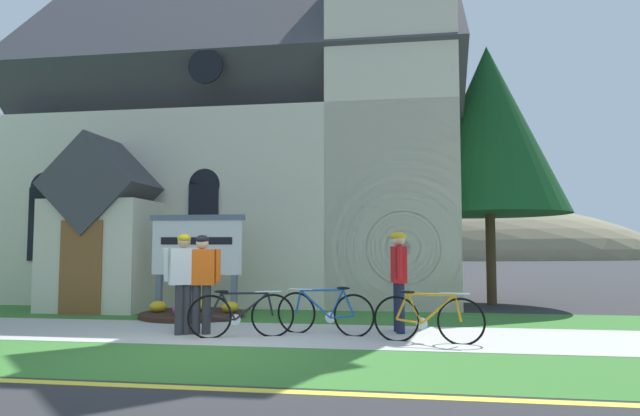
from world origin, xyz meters
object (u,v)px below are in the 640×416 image
(bicycle_red, at_px, (428,318))
(cyclist_in_orange_jersey, at_px, (202,276))
(bicycle_blue, at_px, (241,315))
(cyclist_in_white_jersey, at_px, (184,275))
(church_sign, at_px, (197,249))
(cyclist_in_yellow_jersey, at_px, (399,273))
(bicycle_black, at_px, (325,312))
(roadside_conifer, at_px, (488,130))

(bicycle_red, height_order, cyclist_in_orange_jersey, cyclist_in_orange_jersey)
(bicycle_red, relative_size, bicycle_blue, 1.02)
(bicycle_red, height_order, bicycle_blue, bicycle_red)
(bicycle_blue, relative_size, cyclist_in_white_jersey, 0.98)
(church_sign, relative_size, bicycle_blue, 1.31)
(bicycle_blue, relative_size, cyclist_in_orange_jersey, 0.99)
(church_sign, height_order, bicycle_red, church_sign)
(bicycle_blue, xyz_separation_m, cyclist_in_white_jersey, (-1.05, 0.09, 0.64))
(bicycle_blue, xyz_separation_m, cyclist_in_yellow_jersey, (2.59, 0.87, 0.67))
(cyclist_in_orange_jersey, bearing_deg, church_sign, 113.16)
(cyclist_in_white_jersey, bearing_deg, church_sign, 106.56)
(bicycle_black, relative_size, cyclist_in_yellow_jersey, 0.99)
(bicycle_black, distance_m, cyclist_in_white_jersey, 2.50)
(bicycle_blue, bearing_deg, cyclist_in_orange_jersey, 165.91)
(bicycle_red, bearing_deg, cyclist_in_orange_jersey, 176.02)
(bicycle_red, bearing_deg, cyclist_in_white_jersey, 177.75)
(bicycle_red, relative_size, cyclist_in_yellow_jersey, 0.97)
(bicycle_black, xyz_separation_m, cyclist_in_yellow_jersey, (1.25, 0.37, 0.67))
(bicycle_red, height_order, cyclist_in_white_jersey, cyclist_in_white_jersey)
(cyclist_in_white_jersey, relative_size, roadside_conifer, 0.25)
(cyclist_in_yellow_jersey, bearing_deg, church_sign, 158.20)
(cyclist_in_yellow_jersey, relative_size, roadside_conifer, 0.25)
(church_sign, height_order, cyclist_in_white_jersey, church_sign)
(cyclist_in_orange_jersey, height_order, roadside_conifer, roadside_conifer)
(church_sign, bearing_deg, cyclist_in_yellow_jersey, -21.80)
(church_sign, xyz_separation_m, cyclist_in_yellow_jersey, (4.40, -1.76, -0.42))
(cyclist_in_yellow_jersey, bearing_deg, cyclist_in_white_jersey, -167.89)
(church_sign, xyz_separation_m, roadside_conifer, (6.77, 3.52, 3.18))
(bicycle_black, distance_m, roadside_conifer, 7.96)
(church_sign, height_order, roadside_conifer, roadside_conifer)
(church_sign, distance_m, cyclist_in_white_jersey, 2.69)
(bicycle_red, height_order, roadside_conifer, roadside_conifer)
(church_sign, xyz_separation_m, bicycle_red, (4.85, -2.70, -1.08))
(bicycle_red, xyz_separation_m, bicycle_blue, (-3.04, 0.07, -0.00))
(church_sign, bearing_deg, cyclist_in_white_jersey, -73.44)
(cyclist_in_white_jersey, relative_size, cyclist_in_yellow_jersey, 0.98)
(bicycle_red, bearing_deg, bicycle_black, 161.59)
(church_sign, distance_m, bicycle_blue, 3.37)
(bicycle_blue, distance_m, cyclist_in_white_jersey, 1.23)
(church_sign, distance_m, roadside_conifer, 8.27)
(bicycle_blue, height_order, cyclist_in_white_jersey, cyclist_in_white_jersey)
(bicycle_red, bearing_deg, bicycle_blue, 178.64)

